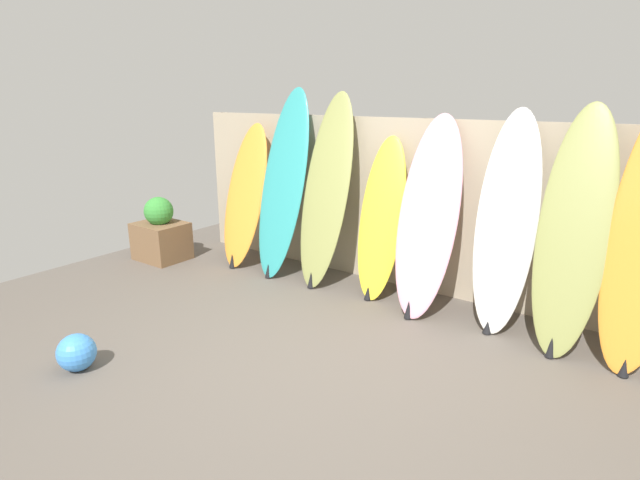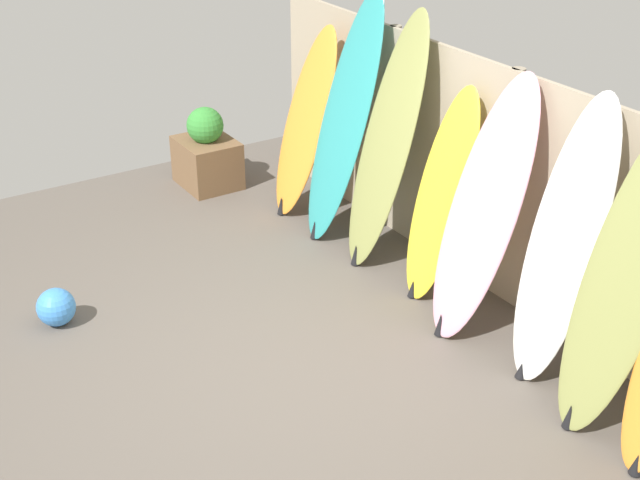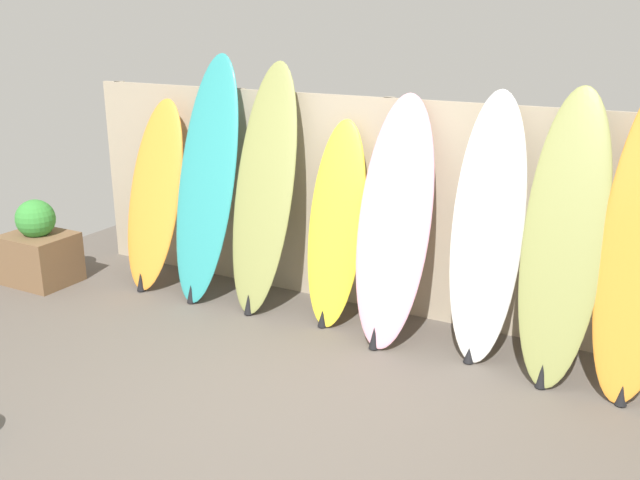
{
  "view_description": "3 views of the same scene",
  "coord_description": "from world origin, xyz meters",
  "px_view_note": "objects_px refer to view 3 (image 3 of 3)",
  "views": [
    {
      "loc": [
        2.12,
        -2.72,
        2.03
      ],
      "look_at": [
        -0.5,
        0.9,
        0.72
      ],
      "focal_mm": 28.0,
      "sensor_mm": 36.0,
      "label": 1
    },
    {
      "loc": [
        4.39,
        -2.41,
        3.61
      ],
      "look_at": [
        -0.25,
        0.54,
        0.75
      ],
      "focal_mm": 50.0,
      "sensor_mm": 36.0,
      "label": 2
    },
    {
      "loc": [
        2.28,
        -3.25,
        2.44
      ],
      "look_at": [
        0.08,
        0.74,
        0.98
      ],
      "focal_mm": 40.0,
      "sensor_mm": 36.0,
      "label": 3
    }
  ],
  "objects_px": {
    "surfboard_olive_2": "(264,190)",
    "surfboard_pink_4": "(394,222)",
    "surfboard_orange_0": "(155,196)",
    "surfboard_yellow_3": "(336,225)",
    "surfboard_teal_1": "(207,180)",
    "surfboard_olive_6": "(564,239)",
    "surfboard_white_5": "(487,229)",
    "planter_box": "(39,249)"
  },
  "relations": [
    {
      "from": "surfboard_orange_0",
      "to": "surfboard_white_5",
      "type": "relative_size",
      "value": 0.88
    },
    {
      "from": "surfboard_pink_4",
      "to": "surfboard_teal_1",
      "type": "bearing_deg",
      "value": 179.27
    },
    {
      "from": "surfboard_pink_4",
      "to": "surfboard_olive_6",
      "type": "bearing_deg",
      "value": -0.42
    },
    {
      "from": "surfboard_orange_0",
      "to": "planter_box",
      "type": "height_order",
      "value": "surfboard_orange_0"
    },
    {
      "from": "surfboard_yellow_3",
      "to": "surfboard_pink_4",
      "type": "bearing_deg",
      "value": -7.19
    },
    {
      "from": "surfboard_orange_0",
      "to": "planter_box",
      "type": "xyz_separation_m",
      "value": [
        -0.98,
        -0.54,
        -0.52
      ]
    },
    {
      "from": "surfboard_olive_6",
      "to": "surfboard_olive_2",
      "type": "bearing_deg",
      "value": 178.87
    },
    {
      "from": "surfboard_yellow_3",
      "to": "surfboard_orange_0",
      "type": "bearing_deg",
      "value": -177.67
    },
    {
      "from": "surfboard_yellow_3",
      "to": "surfboard_white_5",
      "type": "relative_size",
      "value": 0.85
    },
    {
      "from": "surfboard_olive_6",
      "to": "surfboard_teal_1",
      "type": "bearing_deg",
      "value": 179.4
    },
    {
      "from": "surfboard_teal_1",
      "to": "planter_box",
      "type": "distance_m",
      "value": 1.81
    },
    {
      "from": "surfboard_olive_2",
      "to": "surfboard_teal_1",
      "type": "bearing_deg",
      "value": -178.39
    },
    {
      "from": "surfboard_orange_0",
      "to": "surfboard_olive_2",
      "type": "height_order",
      "value": "surfboard_olive_2"
    },
    {
      "from": "surfboard_yellow_3",
      "to": "surfboard_white_5",
      "type": "xyz_separation_m",
      "value": [
        1.23,
        -0.01,
        0.15
      ]
    },
    {
      "from": "surfboard_yellow_3",
      "to": "planter_box",
      "type": "relative_size",
      "value": 2.03
    },
    {
      "from": "planter_box",
      "to": "surfboard_orange_0",
      "type": "bearing_deg",
      "value": 28.63
    },
    {
      "from": "surfboard_orange_0",
      "to": "surfboard_teal_1",
      "type": "bearing_deg",
      "value": 2.96
    },
    {
      "from": "surfboard_orange_0",
      "to": "surfboard_pink_4",
      "type": "xyz_separation_m",
      "value": [
        2.37,
        0.01,
        0.08
      ]
    },
    {
      "from": "surfboard_olive_2",
      "to": "surfboard_pink_4",
      "type": "distance_m",
      "value": 1.21
    },
    {
      "from": "surfboard_pink_4",
      "to": "surfboard_orange_0",
      "type": "bearing_deg",
      "value": -179.82
    },
    {
      "from": "surfboard_teal_1",
      "to": "planter_box",
      "type": "bearing_deg",
      "value": -160.08
    },
    {
      "from": "surfboard_orange_0",
      "to": "surfboard_yellow_3",
      "type": "distance_m",
      "value": 1.83
    },
    {
      "from": "surfboard_orange_0",
      "to": "surfboard_olive_2",
      "type": "xyz_separation_m",
      "value": [
        1.17,
        0.05,
        0.18
      ]
    },
    {
      "from": "surfboard_olive_2",
      "to": "surfboard_white_5",
      "type": "height_order",
      "value": "surfboard_olive_2"
    },
    {
      "from": "surfboard_yellow_3",
      "to": "surfboard_pink_4",
      "type": "distance_m",
      "value": 0.55
    },
    {
      "from": "surfboard_pink_4",
      "to": "planter_box",
      "type": "distance_m",
      "value": 3.45
    },
    {
      "from": "surfboard_teal_1",
      "to": "surfboard_pink_4",
      "type": "height_order",
      "value": "surfboard_teal_1"
    },
    {
      "from": "surfboard_white_5",
      "to": "surfboard_olive_6",
      "type": "height_order",
      "value": "surfboard_olive_6"
    },
    {
      "from": "surfboard_white_5",
      "to": "surfboard_yellow_3",
      "type": "bearing_deg",
      "value": 179.34
    },
    {
      "from": "surfboard_olive_6",
      "to": "planter_box",
      "type": "xyz_separation_m",
      "value": [
        -4.59,
        -0.54,
        -0.65
      ]
    },
    {
      "from": "surfboard_pink_4",
      "to": "planter_box",
      "type": "xyz_separation_m",
      "value": [
        -3.35,
        -0.54,
        -0.6
      ]
    },
    {
      "from": "surfboard_orange_0",
      "to": "surfboard_yellow_3",
      "type": "relative_size",
      "value": 1.05
    },
    {
      "from": "surfboard_white_5",
      "to": "planter_box",
      "type": "relative_size",
      "value": 2.41
    },
    {
      "from": "surfboard_white_5",
      "to": "surfboard_orange_0",
      "type": "bearing_deg",
      "value": -178.87
    },
    {
      "from": "surfboard_orange_0",
      "to": "surfboard_teal_1",
      "type": "relative_size",
      "value": 0.81
    },
    {
      "from": "surfboard_teal_1",
      "to": "surfboard_pink_4",
      "type": "relative_size",
      "value": 1.13
    },
    {
      "from": "surfboard_olive_2",
      "to": "surfboard_olive_6",
      "type": "xyz_separation_m",
      "value": [
        2.44,
        -0.05,
        -0.04
      ]
    },
    {
      "from": "surfboard_orange_0",
      "to": "surfboard_pink_4",
      "type": "height_order",
      "value": "surfboard_pink_4"
    },
    {
      "from": "surfboard_orange_0",
      "to": "planter_box",
      "type": "relative_size",
      "value": 2.13
    },
    {
      "from": "surfboard_orange_0",
      "to": "surfboard_teal_1",
      "type": "height_order",
      "value": "surfboard_teal_1"
    },
    {
      "from": "surfboard_teal_1",
      "to": "surfboard_white_5",
      "type": "xyz_separation_m",
      "value": [
        2.49,
        0.03,
        -0.09
      ]
    },
    {
      "from": "surfboard_olive_2",
      "to": "surfboard_white_5",
      "type": "distance_m",
      "value": 1.9
    }
  ]
}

